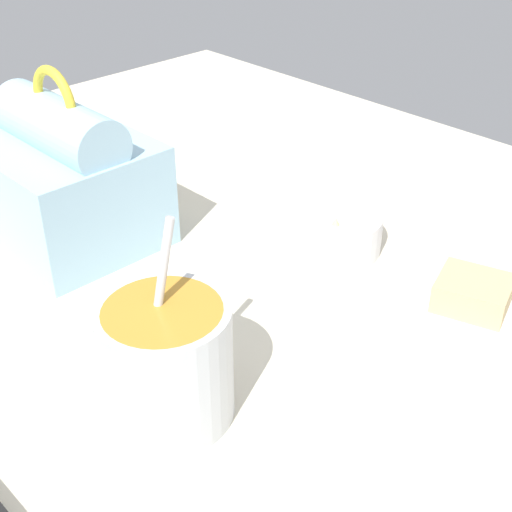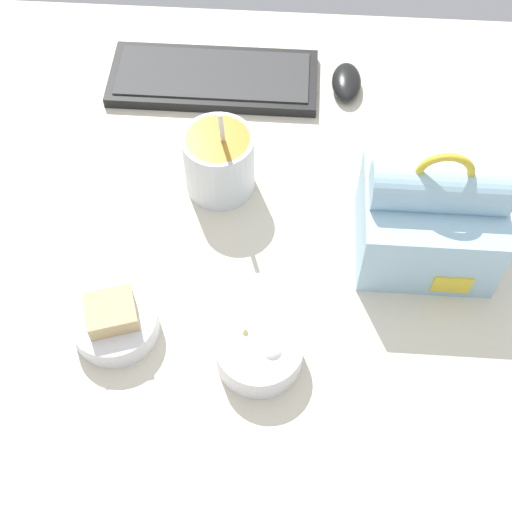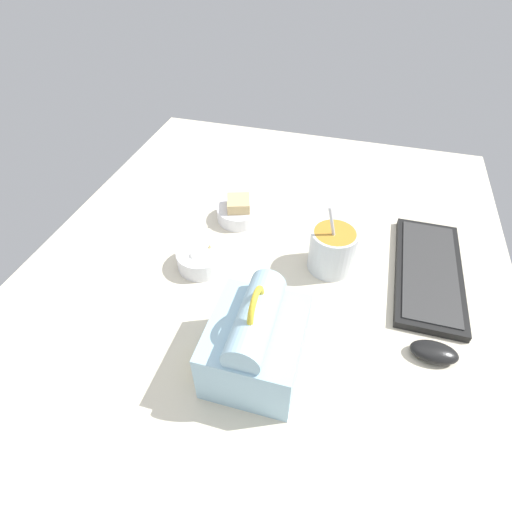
% 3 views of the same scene
% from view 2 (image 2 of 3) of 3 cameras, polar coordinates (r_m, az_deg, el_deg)
% --- Properties ---
extents(desk_surface, '(1.40, 1.10, 0.02)m').
position_cam_2_polar(desk_surface, '(1.01, -0.28, -0.98)').
color(desk_surface, beige).
rests_on(desk_surface, ground).
extents(keyboard, '(0.35, 0.14, 0.02)m').
position_cam_2_polar(keyboard, '(1.23, -3.43, 14.03)').
color(keyboard, black).
rests_on(keyboard, desk_surface).
extents(lunch_bag, '(0.18, 0.16, 0.20)m').
position_cam_2_polar(lunch_bag, '(0.99, 13.73, 3.05)').
color(lunch_bag, '#9EC6DB').
rests_on(lunch_bag, desk_surface).
extents(soup_cup, '(0.10, 0.10, 0.17)m').
position_cam_2_polar(soup_cup, '(1.05, -2.97, 7.58)').
color(soup_cup, silver).
rests_on(soup_cup, desk_surface).
extents(bento_bowl_sandwich, '(0.11, 0.11, 0.06)m').
position_cam_2_polar(bento_bowl_sandwich, '(0.95, -11.27, -5.17)').
color(bento_bowl_sandwich, silver).
rests_on(bento_bowl_sandwich, desk_surface).
extents(bento_bowl_snacks, '(0.11, 0.11, 0.05)m').
position_cam_2_polar(bento_bowl_snacks, '(0.91, 0.25, -7.62)').
color(bento_bowl_snacks, silver).
rests_on(bento_bowl_snacks, desk_surface).
extents(computer_mouse, '(0.05, 0.09, 0.03)m').
position_cam_2_polar(computer_mouse, '(1.23, 7.25, 13.65)').
color(computer_mouse, black).
rests_on(computer_mouse, desk_surface).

